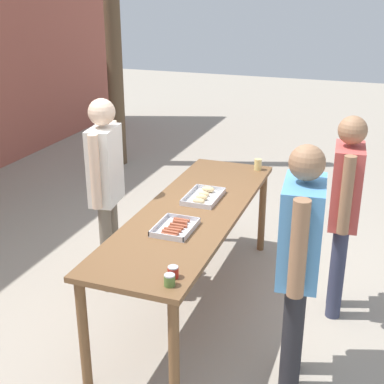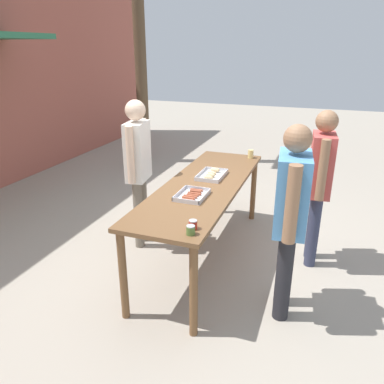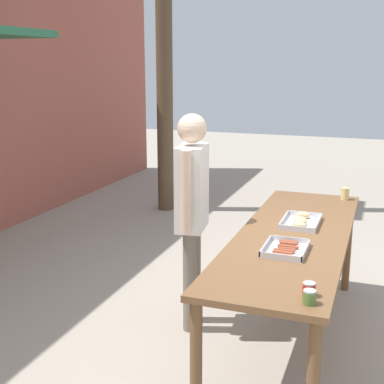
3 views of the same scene
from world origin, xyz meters
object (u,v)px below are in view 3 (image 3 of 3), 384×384
at_px(food_tray_buns, 301,221).
at_px(beer_cup, 345,194).
at_px(condiment_jar_mustard, 310,297).
at_px(person_server_behind_table, 192,201).
at_px(food_tray_sausages, 286,249).
at_px(condiment_jar_ketchup, 309,289).

distance_m(food_tray_buns, beer_cup, 0.93).
height_order(condiment_jar_mustard, person_server_behind_table, person_server_behind_table).
xyz_separation_m(food_tray_sausages, condiment_jar_ketchup, (-0.64, -0.24, 0.02)).
distance_m(food_tray_buns, condiment_jar_mustard, 1.41).
relative_size(food_tray_buns, condiment_jar_ketchup, 5.59).
xyz_separation_m(food_tray_buns, beer_cup, (0.89, -0.26, 0.03)).
distance_m(food_tray_sausages, condiment_jar_ketchup, 0.68).
height_order(condiment_jar_mustard, condiment_jar_ketchup, same).
height_order(food_tray_sausages, condiment_jar_mustard, condiment_jar_mustard).
bearing_deg(beer_cup, food_tray_buns, 164.00).
relative_size(food_tray_sausages, person_server_behind_table, 0.21).
xyz_separation_m(condiment_jar_mustard, condiment_jar_ketchup, (0.10, 0.02, 0.00)).
bearing_deg(condiment_jar_ketchup, person_server_behind_table, 43.96).
distance_m(food_tray_sausages, condiment_jar_mustard, 0.78).
xyz_separation_m(food_tray_buns, condiment_jar_ketchup, (-1.29, -0.24, 0.02)).
distance_m(condiment_jar_mustard, person_server_behind_table, 1.61).
bearing_deg(food_tray_buns, person_server_behind_table, 103.09).
bearing_deg(condiment_jar_mustard, person_server_behind_table, 41.99).
distance_m(food_tray_sausages, person_server_behind_table, 0.95).
relative_size(food_tray_sausages, condiment_jar_mustard, 4.83).
xyz_separation_m(food_tray_buns, person_server_behind_table, (-0.19, 0.82, 0.13)).
xyz_separation_m(food_tray_sausages, beer_cup, (1.54, -0.25, 0.04)).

